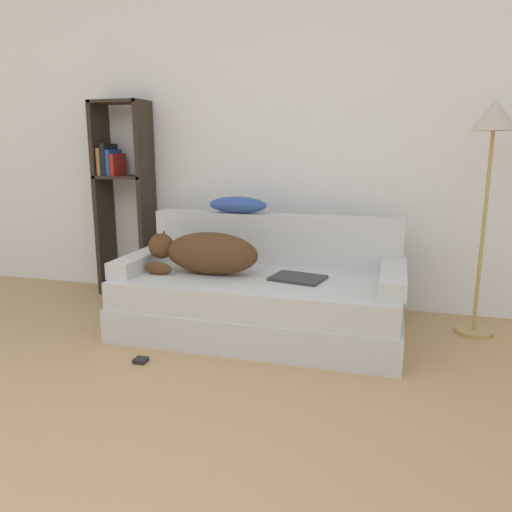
{
  "coord_description": "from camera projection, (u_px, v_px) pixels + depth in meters",
  "views": [
    {
      "loc": [
        1.04,
        -0.79,
        1.21
      ],
      "look_at": [
        0.21,
        2.1,
        0.54
      ],
      "focal_mm": 35.0,
      "sensor_mm": 36.0,
      "label": 1
    }
  ],
  "objects": [
    {
      "name": "couch_arm_right",
      "position": [
        393.0,
        277.0,
        2.97
      ],
      "size": [
        0.15,
        0.71,
        0.1
      ],
      "color": "silver",
      "rests_on": "couch"
    },
    {
      "name": "dog",
      "position": [
        205.0,
        253.0,
        3.23
      ],
      "size": [
        0.75,
        0.25,
        0.27
      ],
      "color": "#513319",
      "rests_on": "couch"
    },
    {
      "name": "wall_back",
      "position": [
        260.0,
        126.0,
        3.77
      ],
      "size": [
        7.87,
        0.06,
        2.7
      ],
      "color": "white",
      "rests_on": "ground_plane"
    },
    {
      "name": "couch_arm_left",
      "position": [
        144.0,
        260.0,
        3.41
      ],
      "size": [
        0.15,
        0.71,
        0.1
      ],
      "color": "silver",
      "rests_on": "couch"
    },
    {
      "name": "couch",
      "position": [
        260.0,
        305.0,
        3.25
      ],
      "size": [
        1.8,
        0.9,
        0.39
      ],
      "color": "silver",
      "rests_on": "ground_plane"
    },
    {
      "name": "laptop",
      "position": [
        298.0,
        278.0,
        3.12
      ],
      "size": [
        0.36,
        0.3,
        0.02
      ],
      "rotation": [
        0.0,
        0.0,
        -0.2
      ],
      "color": "#2D2D30",
      "rests_on": "couch"
    },
    {
      "name": "bookshelf",
      "position": [
        122.0,
        187.0,
        4.0
      ],
      "size": [
        0.43,
        0.26,
        1.55
      ],
      "color": "#2D2319",
      "rests_on": "ground_plane"
    },
    {
      "name": "floor_lamp",
      "position": [
        492.0,
        140.0,
        3.01
      ],
      "size": [
        0.27,
        0.27,
        1.48
      ],
      "color": "tan",
      "rests_on": "ground_plane"
    },
    {
      "name": "throw_pillow",
      "position": [
        238.0,
        205.0,
        3.53
      ],
      "size": [
        0.42,
        0.15,
        0.12
      ],
      "color": "#335199",
      "rests_on": "couch_backrest"
    },
    {
      "name": "couch_backrest",
      "position": [
        274.0,
        239.0,
        3.53
      ],
      "size": [
        1.76,
        0.15,
        0.35
      ],
      "color": "silver",
      "rests_on": "couch"
    },
    {
      "name": "power_adapter",
      "position": [
        141.0,
        360.0,
        2.83
      ],
      "size": [
        0.07,
        0.07,
        0.02
      ],
      "color": "black",
      "rests_on": "ground_plane"
    }
  ]
}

